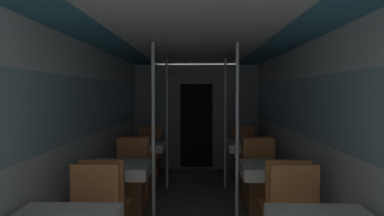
# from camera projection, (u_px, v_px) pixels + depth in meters

# --- Properties ---
(wall_left) EXTENTS (0.05, 8.61, 2.08)m
(wall_left) POSITION_uv_depth(u_px,v_px,m) (85.00, 131.00, 4.26)
(wall_left) COLOR silver
(wall_left) RESTS_ON ground_plane
(wall_right) EXTENTS (0.05, 8.61, 2.08)m
(wall_right) POSITION_uv_depth(u_px,v_px,m) (306.00, 131.00, 4.22)
(wall_right) COLOR silver
(wall_right) RESTS_ON ground_plane
(ceiling_panel) EXTENTS (2.51, 8.61, 0.07)m
(ceiling_panel) POSITION_uv_depth(u_px,v_px,m) (195.00, 40.00, 4.20)
(ceiling_panel) COLOR silver
(ceiling_panel) RESTS_ON wall_left
(bulkhead_far) EXTENTS (2.46, 0.09, 2.08)m
(bulkhead_far) POSITION_uv_depth(u_px,v_px,m) (196.00, 117.00, 7.47)
(bulkhead_far) COLOR slate
(bulkhead_far) RESTS_ON ground_plane
(dining_table_left_1) EXTENTS (0.67, 0.67, 0.73)m
(dining_table_left_1) POSITION_uv_depth(u_px,v_px,m) (120.00, 174.00, 4.16)
(dining_table_left_1) COLOR #4C4C51
(dining_table_left_1) RESTS_ON ground_plane
(chair_left_far_1) EXTENTS (0.41, 0.41, 0.92)m
(chair_left_far_1) POSITION_uv_depth(u_px,v_px,m) (130.00, 188.00, 4.81)
(chair_left_far_1) COLOR #9C5B31
(chair_left_far_1) RESTS_ON ground_plane
(support_pole_left_1) EXTENTS (0.04, 0.04, 2.08)m
(support_pole_left_1) POSITION_uv_depth(u_px,v_px,m) (153.00, 136.00, 4.14)
(support_pole_left_1) COLOR silver
(support_pole_left_1) RESTS_ON ground_plane
(dining_table_left_2) EXTENTS (0.67, 0.67, 0.73)m
(dining_table_left_2) POSITION_uv_depth(u_px,v_px,m) (143.00, 149.00, 5.96)
(dining_table_left_2) COLOR #4C4C51
(dining_table_left_2) RESTS_ON ground_plane
(chair_left_near_2) EXTENTS (0.41, 0.41, 0.92)m
(chair_left_near_2) POSITION_uv_depth(u_px,v_px,m) (137.00, 179.00, 5.34)
(chair_left_near_2) COLOR #9C5B31
(chair_left_near_2) RESTS_ON ground_plane
(chair_left_far_2) EXTENTS (0.41, 0.41, 0.92)m
(chair_left_far_2) POSITION_uv_depth(u_px,v_px,m) (149.00, 162.00, 6.60)
(chair_left_far_2) COLOR #9C5B31
(chair_left_far_2) RESTS_ON ground_plane
(support_pole_left_2) EXTENTS (0.04, 0.04, 2.08)m
(support_pole_left_2) POSITION_uv_depth(u_px,v_px,m) (167.00, 123.00, 5.94)
(support_pole_left_2) COLOR silver
(support_pole_left_2) RESTS_ON ground_plane
(dining_table_right_1) EXTENTS (0.67, 0.67, 0.73)m
(dining_table_right_1) POSITION_uv_depth(u_px,v_px,m) (271.00, 174.00, 4.13)
(dining_table_right_1) COLOR #4C4C51
(dining_table_right_1) RESTS_ON ground_plane
(chair_right_far_1) EXTENTS (0.41, 0.41, 0.92)m
(chair_right_far_1) POSITION_uv_depth(u_px,v_px,m) (261.00, 189.00, 4.78)
(chair_right_far_1) COLOR #9C5B31
(chair_right_far_1) RESTS_ON ground_plane
(support_pole_right_1) EXTENTS (0.04, 0.04, 2.08)m
(support_pole_right_1) POSITION_uv_depth(u_px,v_px,m) (237.00, 137.00, 4.12)
(support_pole_right_1) COLOR silver
(support_pole_right_1) RESTS_ON ground_plane
(dining_table_right_2) EXTENTS (0.67, 0.67, 0.73)m
(dining_table_right_2) POSITION_uv_depth(u_px,v_px,m) (249.00, 150.00, 5.93)
(dining_table_right_2) COLOR #4C4C51
(dining_table_right_2) RESTS_ON ground_plane
(chair_right_near_2) EXTENTS (0.41, 0.41, 0.92)m
(chair_right_near_2) POSITION_uv_depth(u_px,v_px,m) (255.00, 179.00, 5.31)
(chair_right_near_2) COLOR #9C5B31
(chair_right_near_2) RESTS_ON ground_plane
(chair_right_far_2) EXTENTS (0.41, 0.41, 0.92)m
(chair_right_far_2) POSITION_uv_depth(u_px,v_px,m) (244.00, 163.00, 6.58)
(chair_right_far_2) COLOR #9C5B31
(chair_right_far_2) RESTS_ON ground_plane
(support_pole_right_2) EXTENTS (0.04, 0.04, 2.08)m
(support_pole_right_2) POSITION_uv_depth(u_px,v_px,m) (225.00, 123.00, 5.92)
(support_pole_right_2) COLOR silver
(support_pole_right_2) RESTS_ON ground_plane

